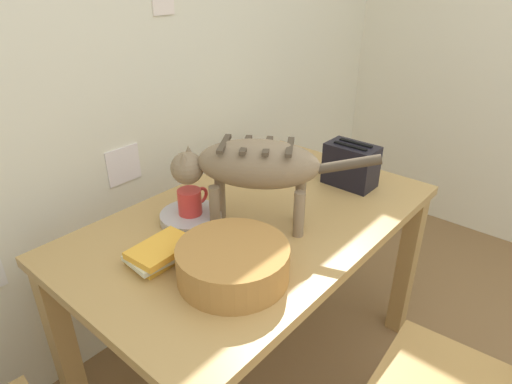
# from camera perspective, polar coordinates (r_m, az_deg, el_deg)

# --- Properties ---
(wall_rear) EXTENTS (4.32, 0.11, 2.50)m
(wall_rear) POSITION_cam_1_polar(r_m,az_deg,el_deg) (1.78, -18.53, 16.76)
(wall_rear) COLOR silver
(wall_rear) RESTS_ON ground_plane
(dining_table) EXTENTS (1.33, 0.81, 0.75)m
(dining_table) POSITION_cam_1_polar(r_m,az_deg,el_deg) (1.60, 0.00, -6.10)
(dining_table) COLOR tan
(dining_table) RESTS_ON ground_plane
(cat) EXTENTS (0.40, 0.58, 0.31)m
(cat) POSITION_cam_1_polar(r_m,az_deg,el_deg) (1.41, -0.60, 3.28)
(cat) COLOR #857055
(cat) RESTS_ON dining_table
(saucer_bowl) EXTENTS (0.21, 0.21, 0.03)m
(saucer_bowl) POSITION_cam_1_polar(r_m,az_deg,el_deg) (1.54, -8.47, -3.22)
(saucer_bowl) COLOR #B1AFB2
(saucer_bowl) RESTS_ON dining_table
(coffee_mug) EXTENTS (0.12, 0.08, 0.09)m
(coffee_mug) POSITION_cam_1_polar(r_m,az_deg,el_deg) (1.51, -8.52, -1.21)
(coffee_mug) COLOR red
(coffee_mug) RESTS_ON saucer_bowl
(magazine) EXTENTS (0.25, 0.23, 0.01)m
(magazine) POSITION_cam_1_polar(r_m,az_deg,el_deg) (1.95, 3.69, 3.41)
(magazine) COLOR silver
(magazine) RESTS_ON dining_table
(book_stack) EXTENTS (0.21, 0.14, 0.05)m
(book_stack) POSITION_cam_1_polar(r_m,az_deg,el_deg) (1.36, -12.26, -7.65)
(book_stack) COLOR gold
(book_stack) RESTS_ON dining_table
(wicker_basket) EXTENTS (0.32, 0.32, 0.10)m
(wicker_basket) POSITION_cam_1_polar(r_m,az_deg,el_deg) (1.24, -3.01, -9.09)
(wicker_basket) COLOR #AF7A3B
(wicker_basket) RESTS_ON dining_table
(toaster) EXTENTS (0.12, 0.20, 0.18)m
(toaster) POSITION_cam_1_polar(r_m,az_deg,el_deg) (1.79, 12.26, 3.46)
(toaster) COLOR black
(toaster) RESTS_ON dining_table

